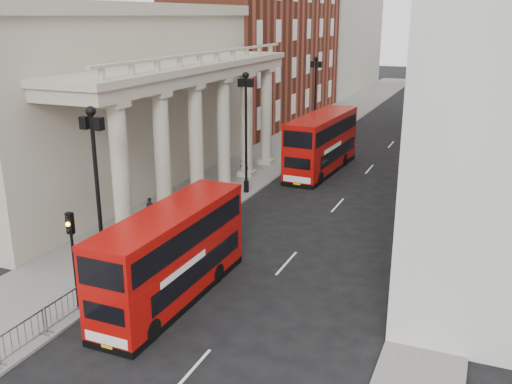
% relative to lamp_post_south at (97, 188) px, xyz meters
% --- Properties ---
extents(ground, '(260.00, 260.00, 0.00)m').
position_rel_lamp_post_south_xyz_m(ground, '(0.60, -4.00, -4.91)').
color(ground, black).
rests_on(ground, ground).
extents(sidewalk_west, '(6.00, 140.00, 0.12)m').
position_rel_lamp_post_south_xyz_m(sidewalk_west, '(-2.40, 26.00, -4.85)').
color(sidewalk_west, slate).
rests_on(sidewalk_west, ground).
extents(sidewalk_east, '(3.00, 140.00, 0.12)m').
position_rel_lamp_post_south_xyz_m(sidewalk_east, '(14.10, 26.00, -4.85)').
color(sidewalk_east, slate).
rests_on(sidewalk_east, ground).
extents(kerb, '(0.20, 140.00, 0.14)m').
position_rel_lamp_post_south_xyz_m(kerb, '(0.55, 26.00, -4.84)').
color(kerb, slate).
rests_on(kerb, ground).
extents(portico_building, '(9.00, 28.00, 12.00)m').
position_rel_lamp_post_south_xyz_m(portico_building, '(-9.90, 14.00, 1.09)').
color(portico_building, '#A6A08C').
rests_on(portico_building, ground).
extents(brick_building, '(9.00, 32.00, 22.00)m').
position_rel_lamp_post_south_xyz_m(brick_building, '(-9.90, 44.00, 6.09)').
color(brick_building, maroon).
rests_on(brick_building, ground).
extents(west_building_far, '(9.00, 30.00, 20.00)m').
position_rel_lamp_post_south_xyz_m(west_building_far, '(-9.90, 76.00, 5.09)').
color(west_building_far, '#A6A08C').
rests_on(west_building_far, ground).
extents(lamp_post_south, '(1.05, 0.44, 8.32)m').
position_rel_lamp_post_south_xyz_m(lamp_post_south, '(0.00, 0.00, 0.00)').
color(lamp_post_south, black).
rests_on(lamp_post_south, sidewalk_west).
extents(lamp_post_mid, '(1.05, 0.44, 8.32)m').
position_rel_lamp_post_south_xyz_m(lamp_post_mid, '(0.00, 16.00, 0.00)').
color(lamp_post_mid, black).
rests_on(lamp_post_mid, sidewalk_west).
extents(lamp_post_north, '(1.05, 0.44, 8.32)m').
position_rel_lamp_post_south_xyz_m(lamp_post_north, '(0.00, 32.00, 0.00)').
color(lamp_post_north, black).
rests_on(lamp_post_north, sidewalk_west).
extents(traffic_light, '(0.28, 0.33, 4.30)m').
position_rel_lamp_post_south_xyz_m(traffic_light, '(0.10, -2.02, -1.80)').
color(traffic_light, black).
rests_on(traffic_light, sidewalk_west).
extents(crowd_barriers, '(0.50, 18.75, 1.10)m').
position_rel_lamp_post_south_xyz_m(crowd_barriers, '(0.25, -1.77, -4.24)').
color(crowd_barriers, gray).
rests_on(crowd_barriers, sidewalk_west).
extents(bus_near, '(2.41, 9.56, 4.12)m').
position_rel_lamp_post_south_xyz_m(bus_near, '(3.24, 0.55, -2.76)').
color(bus_near, '#A00A07').
rests_on(bus_near, ground).
extents(bus_far, '(3.09, 10.70, 4.57)m').
position_rel_lamp_post_south_xyz_m(bus_far, '(3.11, 23.90, -2.52)').
color(bus_far, '#A50B07').
rests_on(bus_far, ground).
extents(pedestrian_a, '(0.66, 0.57, 1.52)m').
position_rel_lamp_post_south_xyz_m(pedestrian_a, '(-2.86, 8.20, -4.03)').
color(pedestrian_a, black).
rests_on(pedestrian_a, sidewalk_west).
extents(pedestrian_b, '(1.01, 0.96, 1.64)m').
position_rel_lamp_post_south_xyz_m(pedestrian_b, '(-4.38, 12.59, -3.97)').
color(pedestrian_b, black).
rests_on(pedestrian_b, sidewalk_west).
extents(pedestrian_c, '(1.11, 0.98, 1.92)m').
position_rel_lamp_post_south_xyz_m(pedestrian_c, '(-1.80, 19.87, -3.83)').
color(pedestrian_c, black).
rests_on(pedestrian_c, sidewalk_west).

